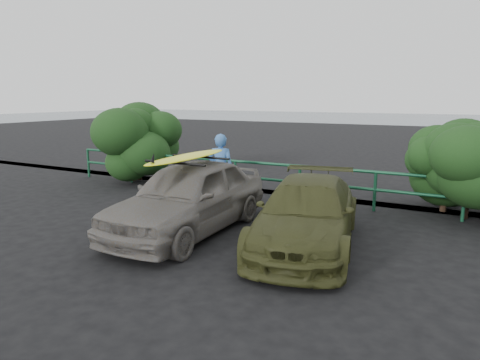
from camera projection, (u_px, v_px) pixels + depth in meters
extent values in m
plane|color=black|center=(154.00, 254.00, 7.88)|extent=(80.00, 80.00, 0.00)
plane|color=slate|center=(428.00, 117.00, 59.96)|extent=(200.00, 200.00, 0.00)
imported|color=slate|center=(189.00, 197.00, 9.06)|extent=(1.88, 4.53, 1.53)
imported|color=#3B3D1B|center=(307.00, 213.00, 8.23)|extent=(2.59, 4.66, 1.28)
imported|color=#4177C3|center=(221.00, 169.00, 11.38)|extent=(0.79, 0.62, 1.90)
ellipsoid|color=#F8FF1A|center=(188.00, 157.00, 8.89)|extent=(0.62, 2.78, 0.08)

